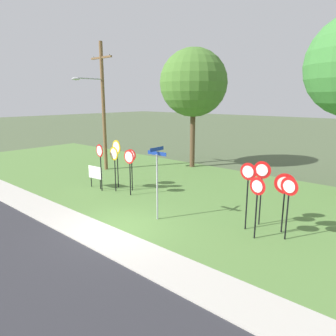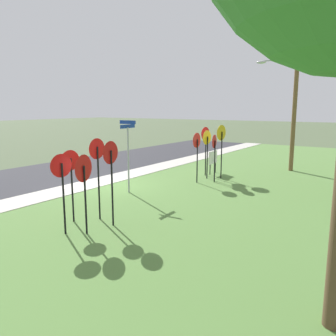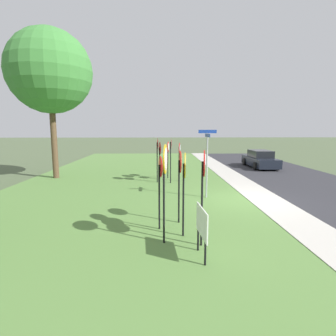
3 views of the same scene
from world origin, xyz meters
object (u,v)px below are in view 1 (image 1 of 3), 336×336
(yield_sign_near_right, at_px, (257,194))
(utility_pole, at_px, (101,103))
(notice_board, at_px, (95,174))
(stop_sign_near_right, at_px, (117,153))
(yield_sign_far_left, at_px, (288,194))
(street_name_post, at_px, (157,177))
(stop_sign_far_left, at_px, (114,159))
(yield_sign_near_left, at_px, (248,181))
(yield_sign_center, at_px, (285,189))
(stop_sign_far_center, at_px, (131,161))
(stop_sign_near_left, at_px, (129,163))
(oak_tree_left, at_px, (193,83))
(yield_sign_far_right, at_px, (262,178))
(stop_sign_far_right, at_px, (100,157))

(yield_sign_near_right, xyz_separation_m, utility_pole, (-13.03, 3.31, 2.98))
(notice_board, bearing_deg, utility_pole, 132.27)
(stop_sign_near_right, distance_m, yield_sign_far_left, 9.68)
(yield_sign_far_left, xyz_separation_m, street_name_post, (-4.76, -1.60, 0.10))
(stop_sign_far_left, bearing_deg, stop_sign_near_right, 134.42)
(yield_sign_near_left, xyz_separation_m, street_name_post, (-3.26, -1.48, -0.14))
(yield_sign_center, bearing_deg, yield_sign_far_left, -68.10)
(stop_sign_far_left, relative_size, stop_sign_far_center, 1.07)
(stop_sign_near_right, xyz_separation_m, yield_sign_center, (9.34, 0.14, -0.29))
(stop_sign_near_right, distance_m, notice_board, 1.70)
(stop_sign_near_left, relative_size, stop_sign_far_left, 0.98)
(stop_sign_near_right, xyz_separation_m, yield_sign_far_left, (9.67, -0.38, -0.28))
(stop_sign_far_center, distance_m, yield_sign_far_left, 8.65)
(notice_board, relative_size, oak_tree_left, 0.15)
(stop_sign_near_right, distance_m, stop_sign_far_left, 0.76)
(yield_sign_near_left, xyz_separation_m, yield_sign_far_right, (0.20, 0.77, -0.01))
(stop_sign_near_right, bearing_deg, stop_sign_far_right, -93.62)
(stop_sign_far_right, height_order, yield_sign_far_right, yield_sign_far_right)
(street_name_post, height_order, utility_pole, utility_pole)
(notice_board, bearing_deg, stop_sign_far_right, -14.83)
(yield_sign_near_right, distance_m, notice_board, 9.72)
(stop_sign_far_right, xyz_separation_m, oak_tree_left, (0.09, 8.20, 4.15))
(stop_sign_near_right, relative_size, yield_sign_near_right, 1.19)
(stop_sign_far_center, distance_m, notice_board, 2.31)
(yield_sign_near_right, distance_m, yield_sign_far_right, 1.39)
(yield_sign_near_left, relative_size, yield_sign_far_right, 1.01)
(stop_sign_far_left, relative_size, yield_sign_far_right, 0.94)
(stop_sign_near_right, relative_size, street_name_post, 0.89)
(stop_sign_far_center, relative_size, notice_board, 1.84)
(stop_sign_far_left, relative_size, utility_pole, 0.28)
(stop_sign_far_center, height_order, yield_sign_center, same)
(yield_sign_near_right, relative_size, utility_pole, 0.27)
(stop_sign_near_left, distance_m, yield_sign_far_right, 6.82)
(stop_sign_near_left, distance_m, stop_sign_far_left, 1.15)
(stop_sign_far_right, distance_m, yield_sign_far_right, 8.67)
(stop_sign_near_left, xyz_separation_m, oak_tree_left, (-1.71, 7.72, 4.27))
(stop_sign_far_center, xyz_separation_m, utility_pole, (-5.26, 2.16, 3.02))
(yield_sign_far_left, bearing_deg, utility_pole, 179.85)
(stop_sign_near_right, height_order, yield_sign_center, stop_sign_near_right)
(stop_sign_far_center, height_order, yield_sign_far_left, yield_sign_far_left)
(stop_sign_far_left, relative_size, notice_board, 1.96)
(utility_pole, distance_m, oak_tree_left, 6.55)
(stop_sign_far_center, bearing_deg, yield_sign_center, -8.91)
(yield_sign_far_right, xyz_separation_m, yield_sign_center, (0.96, -0.13, -0.23))
(oak_tree_left, bearing_deg, yield_sign_near_right, -42.69)
(yield_sign_far_left, distance_m, yield_sign_far_right, 1.47)
(stop_sign_far_right, bearing_deg, oak_tree_left, 97.65)
(stop_sign_far_center, height_order, utility_pole, utility_pole)
(stop_sign_near_left, distance_m, yield_sign_center, 7.76)
(stop_sign_near_right, height_order, yield_sign_far_right, stop_sign_near_right)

